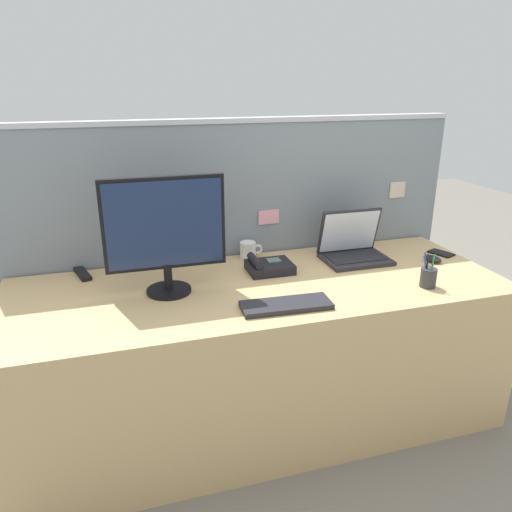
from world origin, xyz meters
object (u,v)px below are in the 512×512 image
keyboard_main (286,305)px  cell_phone_black_slab (441,253)px  laptop (353,247)px  desk_phone (268,266)px  desktop_monitor (165,230)px  tv_remote (82,274)px  computer_mouse_right_hand (432,259)px  pen_cup (428,277)px  coffee_mug (248,250)px

keyboard_main → cell_phone_black_slab: bearing=23.2°
laptop → desk_phone: bearing=-174.2°
cell_phone_black_slab → desktop_monitor: bearing=160.5°
desktop_monitor → tv_remote: 0.55m
computer_mouse_right_hand → pen_cup: (-0.21, -0.27, 0.03)m
desk_phone → computer_mouse_right_hand: bearing=-7.4°
laptop → cell_phone_black_slab: bearing=-8.5°
desktop_monitor → cell_phone_black_slab: desktop_monitor is taller
keyboard_main → pen_cup: size_ratio=2.30×
cell_phone_black_slab → tv_remote: 1.83m
laptop → desk_phone: size_ratio=1.54×
keyboard_main → cell_phone_black_slab: size_ratio=2.97×
keyboard_main → pen_cup: bearing=4.6°
cell_phone_black_slab → keyboard_main: bearing=177.9°
computer_mouse_right_hand → keyboard_main: bearing=-179.6°
laptop → tv_remote: (-1.33, 0.15, -0.05)m
desktop_monitor → laptop: size_ratio=1.56×
desktop_monitor → pen_cup: bearing=-14.1°
computer_mouse_right_hand → coffee_mug: size_ratio=0.84×
computer_mouse_right_hand → desktop_monitor: bearing=162.0°
desktop_monitor → cell_phone_black_slab: size_ratio=4.11×
keyboard_main → coffee_mug: size_ratio=3.09×
pen_cup → cell_phone_black_slab: 0.48m
keyboard_main → coffee_mug: 0.61m
laptop → desktop_monitor: bearing=-171.4°
coffee_mug → computer_mouse_right_hand: bearing=-20.0°
computer_mouse_right_hand → coffee_mug: bearing=142.6°
pen_cup → tv_remote: (-1.48, 0.58, -0.04)m
pen_cup → cell_phone_black_slab: (0.33, 0.35, -0.04)m
cell_phone_black_slab → desk_phone: bearing=156.2°
keyboard_main → cell_phone_black_slab: keyboard_main is taller
desktop_monitor → tv_remote: desktop_monitor is taller
desktop_monitor → coffee_mug: (0.45, 0.31, -0.24)m
desk_phone → tv_remote: size_ratio=1.25×
desktop_monitor → computer_mouse_right_hand: size_ratio=5.11×
desk_phone → tv_remote: desk_phone is taller
laptop → computer_mouse_right_hand: 0.40m
tv_remote → coffee_mug: bearing=-15.7°
desk_phone → keyboard_main: (-0.05, -0.40, -0.02)m
desk_phone → cell_phone_black_slab: size_ratio=1.71×
cell_phone_black_slab → coffee_mug: size_ratio=1.04×
laptop → tv_remote: 1.34m
desk_phone → coffee_mug: bearing=100.7°
computer_mouse_right_hand → cell_phone_black_slab: size_ratio=0.81×
computer_mouse_right_hand → tv_remote: (-1.70, 0.31, -0.01)m
laptop → tv_remote: bearing=173.4°
pen_cup → laptop: bearing=110.0°
cell_phone_black_slab → tv_remote: bearing=150.6°
desktop_monitor → pen_cup: 1.17m
pen_cup → desk_phone: bearing=149.0°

